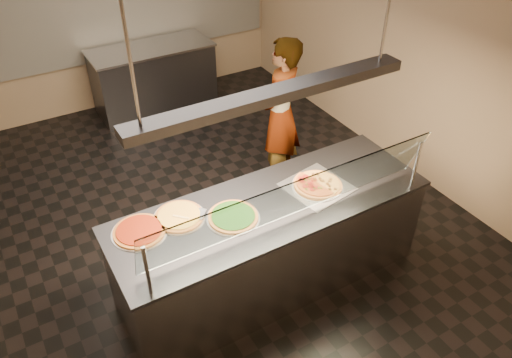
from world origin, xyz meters
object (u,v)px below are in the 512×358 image
pizza_cheese (179,216)px  pizza_spinach (233,216)px  half_pizza_sausage (327,181)px  worker (280,115)px  serving_counter (270,243)px  prep_table (154,78)px  perforated_tray (317,186)px  pizza_tomato (139,231)px  pizza_spatula (188,216)px  sneeze_guard (296,198)px  heat_lamp_housing (274,95)px  half_pizza_pepperoni (308,187)px

pizza_cheese → pizza_spinach: bearing=-31.3°
half_pizza_sausage → worker: size_ratio=0.25×
serving_counter → prep_table: bearing=84.7°
pizza_spinach → pizza_cheese: size_ratio=1.03×
perforated_tray → pizza_tomato: pizza_tomato is taller
pizza_tomato → pizza_spatula: 0.40m
sneeze_guard → half_pizza_sausage: bearing=30.2°
worker → heat_lamp_housing: (-0.93, -1.30, 1.06)m
pizza_spinach → worker: 1.83m
half_pizza_pepperoni → half_pizza_sausage: size_ratio=1.00×
pizza_tomato → half_pizza_pepperoni: bearing=-9.0°
pizza_spatula → half_pizza_pepperoni: bearing=-10.1°
sneeze_guard → pizza_spinach: size_ratio=5.81×
half_pizza_sausage → prep_table: 3.81m
pizza_spinach → sneeze_guard: bearing=-43.5°
serving_counter → sneeze_guard: (0.00, -0.34, 0.76)m
serving_counter → pizza_spinach: pizza_spinach is taller
sneeze_guard → prep_table: sneeze_guard is taller
perforated_tray → half_pizza_sausage: bearing=-0.4°
pizza_cheese → pizza_tomato: size_ratio=0.97×
pizza_cheese → prep_table: 3.73m
pizza_spatula → prep_table: (1.03, 3.58, -0.49)m
pizza_cheese → heat_lamp_housing: size_ratio=0.19×
heat_lamp_housing → perforated_tray: bearing=-0.9°
serving_counter → pizza_cheese: pizza_cheese is taller
pizza_tomato → heat_lamp_housing: size_ratio=0.19×
sneeze_guard → worker: 1.91m
half_pizza_pepperoni → heat_lamp_housing: size_ratio=0.20×
perforated_tray → prep_table: (-0.12, 3.77, -0.47)m
pizza_spatula → heat_lamp_housing: bearing=-14.9°
serving_counter → sneeze_guard: bearing=-90.0°
pizza_tomato → prep_table: pizza_tomato is taller
half_pizza_sausage → prep_table: bearing=93.4°
serving_counter → pizza_spinach: bearing=179.5°
half_pizza_pepperoni → worker: bearing=66.9°
half_pizza_sausage → pizza_spinach: half_pizza_sausage is taller
serving_counter → perforated_tray: perforated_tray is taller
worker → half_pizza_pepperoni: bearing=32.8°
sneeze_guard → pizza_spatula: size_ratio=8.97×
worker → heat_lamp_housing: size_ratio=0.77×
pizza_spinach → prep_table: bearing=79.3°
perforated_tray → heat_lamp_housing: bearing=179.1°
perforated_tray → pizza_cheese: 1.24m
pizza_spinach → pizza_tomato: bearing=162.8°
worker → sneeze_guard: bearing=26.4°
perforated_tray → worker: size_ratio=0.33×
pizza_cheese → pizza_spatula: pizza_spatula is taller
pizza_tomato → heat_lamp_housing: 1.50m
half_pizza_pepperoni → heat_lamp_housing: bearing=179.1°
half_pizza_sausage → worker: (0.35, 1.30, -0.07)m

